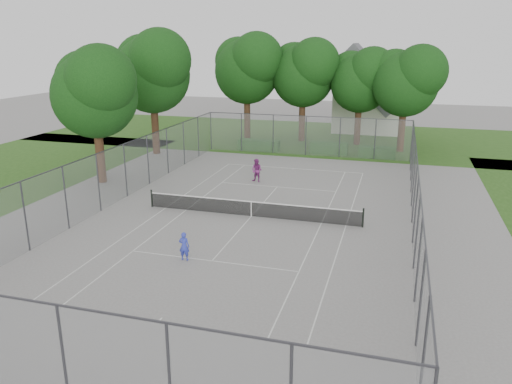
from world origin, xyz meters
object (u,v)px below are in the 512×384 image
(house, at_px, (370,97))
(girl_player, at_px, (184,246))
(tennis_net, at_px, (251,208))
(woman_player, at_px, (257,170))

(house, distance_m, girl_player, 38.58)
(girl_player, bearing_deg, tennis_net, -104.09)
(tennis_net, height_order, house, house)
(tennis_net, relative_size, woman_player, 7.60)
(tennis_net, xyz_separation_m, woman_player, (-1.75, 7.28, 0.34))
(tennis_net, bearing_deg, woman_player, 103.52)
(girl_player, bearing_deg, woman_player, -91.26)
(girl_player, distance_m, woman_player, 13.93)
(tennis_net, height_order, girl_player, girl_player)
(tennis_net, bearing_deg, girl_player, -100.85)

